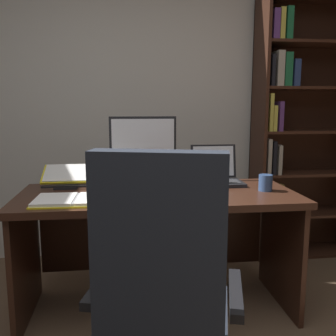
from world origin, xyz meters
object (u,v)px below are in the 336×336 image
object	(u,v)px
keyboard	(147,195)
pen	(116,189)
bookshelf	(296,135)
computer_mouse	(199,193)
open_binder	(76,200)
monitor	(143,152)
coffee_mug	(265,183)
desk	(157,222)
office_chair	(163,310)
laptop	(217,175)
notepad	(112,190)
reading_stand_with_book	(68,176)

from	to	relation	value
keyboard	pen	distance (m)	0.26
bookshelf	computer_mouse	world-z (taller)	bookshelf
pen	open_binder	bearing A→B (deg)	-130.62
monitor	coffee_mug	size ratio (longest dim) A/B	4.49
desk	office_chair	xyz separation A→B (m)	(-0.06, -0.90, -0.07)
monitor	keyboard	world-z (taller)	monitor
laptop	coffee_mug	size ratio (longest dim) A/B	3.16
coffee_mug	desk	bearing A→B (deg)	170.48
laptop	notepad	distance (m)	0.70
notepad	laptop	bearing A→B (deg)	12.16
office_chair	monitor	size ratio (longest dim) A/B	2.50
reading_stand_with_book	open_binder	world-z (taller)	reading_stand_with_book
coffee_mug	monitor	bearing A→B (deg)	160.68
desk	bookshelf	size ratio (longest dim) A/B	0.78
notepad	coffee_mug	distance (m)	0.93
notepad	computer_mouse	bearing A→B (deg)	-21.30
open_binder	pen	world-z (taller)	open_binder
desk	pen	xyz separation A→B (m)	(-0.25, 0.00, 0.22)
bookshelf	office_chair	size ratio (longest dim) A/B	1.89
notepad	keyboard	bearing A→B (deg)	-44.54
computer_mouse	coffee_mug	xyz separation A→B (m)	(0.42, 0.08, 0.03)
open_binder	notepad	world-z (taller)	open_binder
computer_mouse	notepad	distance (m)	0.53
monitor	pen	size ratio (longest dim) A/B	3.16
notepad	coffee_mug	world-z (taller)	coffee_mug
reading_stand_with_book	coffee_mug	world-z (taller)	reading_stand_with_book
computer_mouse	open_binder	xyz separation A→B (m)	(-0.69, -0.05, -0.01)
keyboard	pen	world-z (taller)	keyboard
laptop	open_binder	size ratio (longest dim) A/B	0.69
computer_mouse	notepad	size ratio (longest dim) A/B	0.50
office_chair	reading_stand_with_book	bearing A→B (deg)	129.70
laptop	bookshelf	bearing A→B (deg)	34.50
monitor	coffee_mug	bearing A→B (deg)	-19.32
reading_stand_with_book	open_binder	bearing A→B (deg)	-77.37
desk	coffee_mug	distance (m)	0.71
bookshelf	laptop	distance (m)	1.00
desk	monitor	size ratio (longest dim) A/B	3.70
pen	bookshelf	bearing A→B (deg)	25.49
bookshelf	pen	size ratio (longest dim) A/B	14.95
reading_stand_with_book	pen	xyz separation A→B (m)	(0.31, -0.20, -0.05)
office_chair	reading_stand_with_book	size ratio (longest dim) A/B	3.43
desk	coffee_mug	world-z (taller)	coffee_mug
pen	coffee_mug	distance (m)	0.91
computer_mouse	reading_stand_with_book	bearing A→B (deg)	153.24
monitor	notepad	xyz separation A→B (m)	(-0.20, -0.14, -0.21)
monitor	open_binder	world-z (taller)	monitor
desk	pen	size ratio (longest dim) A/B	11.71
computer_mouse	open_binder	world-z (taller)	computer_mouse
bookshelf	notepad	distance (m)	1.66
bookshelf	computer_mouse	xyz separation A→B (m)	(-0.99, -0.89, -0.25)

